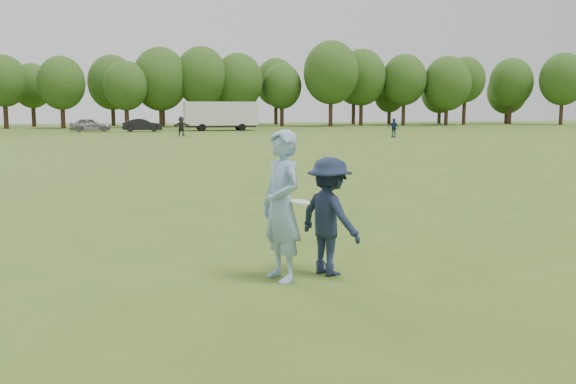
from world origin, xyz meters
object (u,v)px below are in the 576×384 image
at_px(car_e, 90,125).
at_px(player_far_b, 394,128).
at_px(thrower, 282,206).
at_px(car_f, 142,125).
at_px(defender, 329,216).
at_px(cargo_trailer, 221,115).
at_px(field_cone, 413,134).
at_px(player_far_d, 181,126).

bearing_deg(car_e, player_far_b, -132.97).
xyz_separation_m(thrower, car_f, (-0.46, 58.87, -0.37)).
bearing_deg(thrower, car_f, 163.80).
bearing_deg(defender, car_f, -24.07).
distance_m(thrower, car_f, 58.87).
height_order(thrower, defender, thrower).
bearing_deg(cargo_trailer, player_far_b, -59.69).
relative_size(thrower, car_f, 0.51).
distance_m(thrower, cargo_trailer, 60.51).
relative_size(defender, field_cone, 5.70).
bearing_deg(cargo_trailer, thrower, -97.68).
relative_size(defender, player_far_b, 1.06).
xyz_separation_m(thrower, field_cone, (23.25, 43.05, -0.91)).
height_order(car_f, field_cone, car_f).
relative_size(thrower, car_e, 0.50).
bearing_deg(cargo_trailer, defender, -96.99).
distance_m(defender, field_cone, 48.47).
bearing_deg(player_far_b, car_f, -169.33).
xyz_separation_m(player_far_b, car_f, (-20.32, 19.03, -0.13)).
bearing_deg(defender, car_e, -19.00).
height_order(player_far_b, player_far_d, player_far_d).
xyz_separation_m(thrower, cargo_trailer, (8.08, 59.97, 0.72)).
height_order(field_cone, cargo_trailer, cargo_trailer).
xyz_separation_m(car_f, cargo_trailer, (8.55, 1.10, 1.09)).
xyz_separation_m(player_far_d, field_cone, (20.62, -3.87, -0.72)).
bearing_deg(player_far_b, defender, -61.90).
xyz_separation_m(car_e, field_cone, (29.08, -17.15, -0.58)).
relative_size(player_far_b, car_e, 0.38).
bearing_deg(thrower, defender, 82.68).
relative_size(player_far_b, player_far_d, 0.93).
distance_m(car_e, cargo_trailer, 13.96).
xyz_separation_m(player_far_d, cargo_trailer, (5.46, 13.05, 0.90)).
distance_m(defender, car_f, 58.76).
bearing_deg(defender, cargo_trailer, -32.24).
xyz_separation_m(player_far_d, car_e, (-8.46, 13.29, -0.15)).
bearing_deg(car_f, player_far_d, -163.94).
bearing_deg(player_far_d, field_cone, -30.13).
bearing_deg(player_far_d, cargo_trailer, 47.80).
bearing_deg(field_cone, car_e, 149.46).
xyz_separation_m(defender, field_cone, (22.50, 42.92, -0.71)).
bearing_deg(field_cone, player_far_b, -136.59).
relative_size(player_far_b, field_cone, 5.40).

